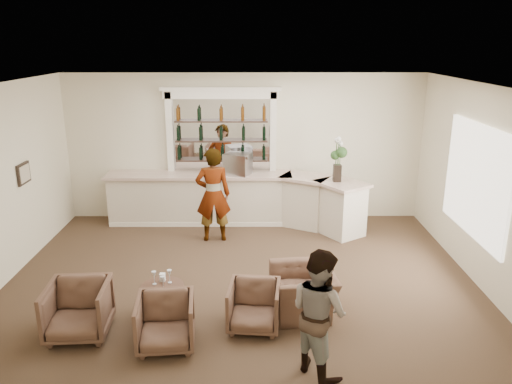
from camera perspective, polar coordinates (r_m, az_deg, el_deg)
ground at (r=8.56m, az=-1.75°, el=-10.69°), size 8.00×8.00×0.00m
room_shell at (r=8.45m, az=-0.66°, el=5.83°), size 8.04×7.02×3.32m
bar_counter at (r=11.11m, az=-2.21°, el=-0.85°), size 5.72×1.80×1.14m
back_bar_alcove at (r=11.18m, az=-3.96°, el=6.94°), size 2.64×0.25×3.00m
cocktail_table at (r=7.74m, az=-10.56°, el=-12.08°), size 0.63×0.63×0.50m
sommelier at (r=10.13m, az=-4.92°, el=-0.32°), size 0.76×0.54×1.94m
guest at (r=6.26m, az=7.21°, el=-13.45°), size 0.96×1.00×1.63m
armchair_left at (r=7.52m, az=-19.66°, el=-12.57°), size 0.88×0.90×0.78m
armchair_center at (r=7.00m, az=-10.30°, el=-14.43°), size 0.83×0.85×0.71m
armchair_right at (r=7.29m, az=-0.23°, el=-12.92°), size 0.79×0.81×0.67m
armchair_far at (r=7.72m, az=5.41°, el=-11.21°), size 1.02×1.13×0.67m
espresso_machine at (r=10.94m, az=-2.11°, el=3.23°), size 0.66×0.61×0.47m
flower_vase at (r=10.45m, az=9.35°, el=4.02°), size 0.25×0.25×0.94m
wine_glass_bar_left at (r=10.96m, az=-2.47°, el=2.54°), size 0.07×0.07×0.21m
wine_glass_bar_right at (r=11.00m, az=-3.63°, el=2.58°), size 0.07×0.07×0.21m
wine_glass_tbl_a at (r=7.62m, az=-11.56°, el=-9.60°), size 0.07×0.07×0.21m
wine_glass_tbl_b at (r=7.63m, az=-9.85°, el=-9.48°), size 0.07×0.07×0.21m
wine_glass_tbl_c at (r=7.45m, az=-10.58°, el=-10.18°), size 0.07×0.07×0.21m
napkin_holder at (r=7.72m, az=-10.65°, el=-9.56°), size 0.08×0.08×0.12m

